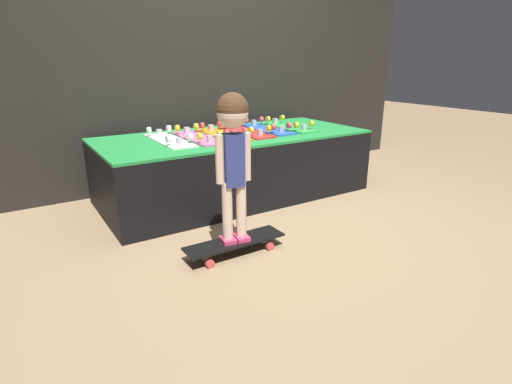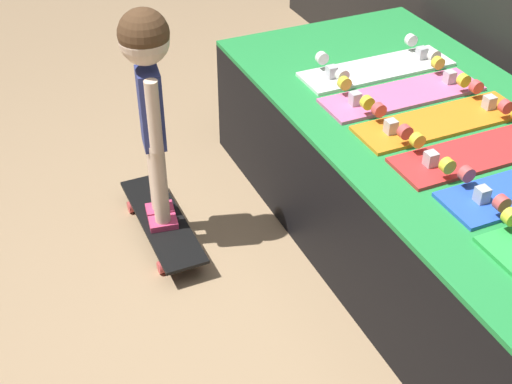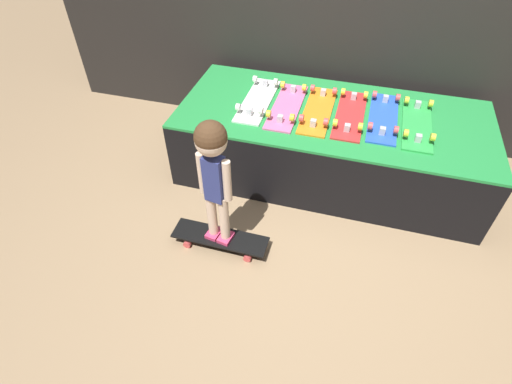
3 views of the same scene
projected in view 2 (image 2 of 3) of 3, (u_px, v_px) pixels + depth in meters
ground_plane at (286, 302)px, 2.73m from camera, size 16.00×16.00×0.00m
display_rack at (449, 199)px, 2.80m from camera, size 2.34×1.02×0.56m
skateboard_white_on_rack at (377, 67)px, 3.06m from camera, size 0.20×0.68×0.09m
skateboard_pink_on_rack at (403, 92)px, 2.88m from camera, size 0.20×0.68×0.09m
skateboard_orange_on_rack at (441, 119)px, 2.71m from camera, size 0.20×0.68×0.09m
skateboard_red_on_rack at (483, 150)px, 2.53m from camera, size 0.20×0.68×0.09m
skateboard_on_floor at (162, 222)px, 3.01m from camera, size 0.66×0.18×0.09m
child at (148, 81)px, 2.62m from camera, size 0.22×0.19×0.93m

